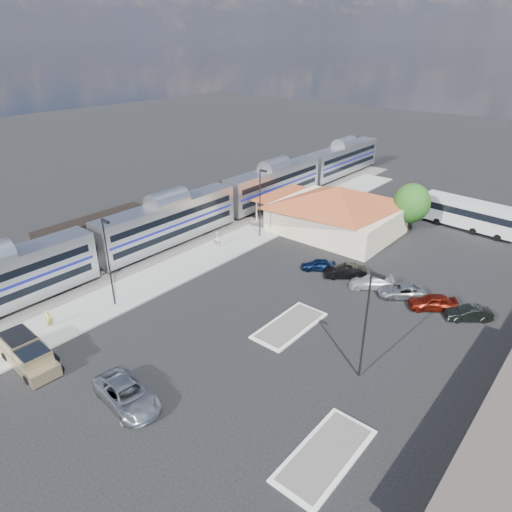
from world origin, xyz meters
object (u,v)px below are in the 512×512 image
Objects in this scene: station_depot at (337,209)px; pickup_truck at (28,355)px; coach_bus at (470,213)px; suv at (127,394)px.

station_depot reaches higher than pickup_truck.
coach_bus is (13.39, 12.00, -0.84)m from station_depot.
station_depot is at bearing 15.09° from suv.
station_depot reaches higher than coach_bus.
pickup_truck reaches higher than suv.
station_depot is at bearing 137.07° from coach_bus.
pickup_truck is 0.50× the size of coach_bus.
suv is at bearing -73.19° from pickup_truck.
suv is (5.45, -37.09, -2.30)m from station_depot.
pickup_truck is 54.39m from coach_bus.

